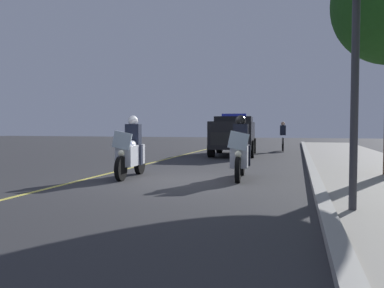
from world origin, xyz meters
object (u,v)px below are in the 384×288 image
Objects in this scene: police_motorcycle_lead_left at (131,152)px; police_suv at (234,134)px; police_motorcycle_lead_right at (240,153)px; traffic_light at (356,13)px; cyclist_background at (283,137)px.

police_suv is at bearing 171.03° from police_motorcycle_lead_left.
traffic_light is (3.88, 2.34, 2.46)m from police_motorcycle_lead_right.
police_motorcycle_lead_left is 13.04m from cyclist_background.
cyclist_background is at bearing -174.12° from traffic_light.
police_motorcycle_lead_left is 1.00× the size of police_motorcycle_lead_right.
police_motorcycle_lead_left is 0.51× the size of traffic_light.
police_suv is at bearing -169.75° from police_motorcycle_lead_right.
cyclist_background is (-12.51, 3.67, 0.14)m from police_motorcycle_lead_left.
police_motorcycle_lead_left is at bearing -122.51° from traffic_light.
police_motorcycle_lead_left is 0.43× the size of police_suv.
traffic_light reaches higher than police_motorcycle_lead_left.
traffic_light reaches higher than cyclist_background.
police_motorcycle_lead_right is (-0.50, 2.97, 0.00)m from police_motorcycle_lead_left.
police_suv is 2.86× the size of cyclist_background.
traffic_light is at bearing 5.88° from cyclist_background.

